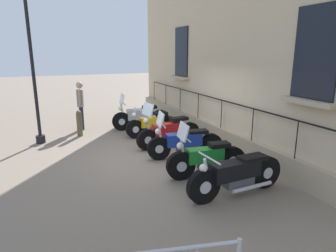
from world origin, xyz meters
The scene contains 10 objects.
ground_plane centered at (0.00, 0.00, 0.00)m, with size 60.00×60.00×0.00m, color gray.
motorcycle_silver centered at (-0.37, -2.89, 0.46)m, with size 2.15×0.69×1.33m.
motorcycle_yellow centered at (-0.46, -1.81, 0.41)m, with size 1.90×0.72×1.00m.
motorcycle_red centered at (-0.54, -0.61, 0.44)m, with size 2.18×0.68×1.39m.
motorcycle_blue centered at (-0.53, 0.50, 0.43)m, with size 2.09×0.79×1.29m.
motorcycle_green centered at (-0.43, 1.81, 0.43)m, with size 1.93×0.68×1.30m.
motorcycle_black centered at (-0.54, 2.83, 0.44)m, with size 2.24×0.72×0.92m.
lamppost centered at (3.08, -2.47, 3.57)m, with size 0.31×1.01×5.09m.
bollard centered at (1.83, -2.80, 0.45)m, with size 0.18×0.18×0.89m.
pedestrian_standing centered at (1.65, -3.65, 1.00)m, with size 0.28×0.52×1.76m.
Camera 1 is at (2.85, 7.30, 2.83)m, focal length 31.49 mm.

